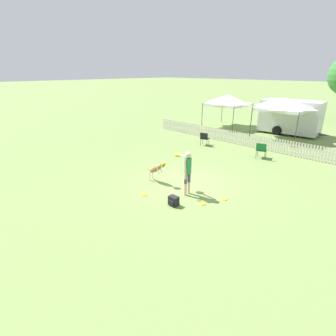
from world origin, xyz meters
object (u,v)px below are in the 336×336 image
Objects in this scene: handler_person at (187,167)px; canopy_tent_main at (228,100)px; equipment_trailer at (291,116)px; backpack_on_grass at (173,201)px; leaping_dog at (156,169)px; frisbee_midfield at (224,199)px; frisbee_near_handler at (203,203)px; frisbee_near_dog at (144,195)px; canopy_tent_secondary at (285,104)px; folding_chair_blue_left at (204,138)px; folding_chair_center at (261,149)px.

handler_person is 13.44m from canopy_tent_main.
backpack_on_grass is at bearing -89.27° from equipment_trailer.
frisbee_midfield is (2.94, 0.65, -0.60)m from leaping_dog.
frisbee_near_handler and frisbee_near_dog have the same top height.
canopy_tent_main is at bearing 110.11° from frisbee_near_dog.
canopy_tent_main is (-6.21, 13.03, 2.02)m from backpack_on_grass.
canopy_tent_secondary reaches higher than frisbee_near_dog.
handler_person is at bearing -154.85° from frisbee_midfield.
folding_chair_blue_left is 7.54m from equipment_trailer.
frisbee_near_dog is 7.44m from folding_chair_center.
handler_person is 6.69× the size of frisbee_near_dog.
frisbee_midfield is 7.43m from folding_chair_blue_left.
folding_chair_center is at bearing 98.42° from frisbee_near_handler.
backpack_on_grass is (-1.03, -1.64, 0.16)m from frisbee_midfield.
canopy_tent_main is at bearing -60.27° from folding_chair_center.
frisbee_near_dog is at bearing -69.89° from canopy_tent_main.
leaping_dog is 0.39× the size of canopy_tent_main.
backpack_on_grass is at bearing 8.67° from frisbee_near_dog.
leaping_dog is at bearing 152.92° from backpack_on_grass.
equipment_trailer is at bearing 177.55° from leaping_dog.
frisbee_near_handler is at bearing 108.32° from folding_chair_blue_left.
frisbee_near_dog is 0.08× the size of canopy_tent_secondary.
frisbee_midfield is 11.14m from canopy_tent_secondary.
canopy_tent_secondary is at bearing 89.96° from frisbee_near_dog.
frisbee_midfield is at bearing -77.36° from canopy_tent_secondary.
folding_chair_blue_left is 0.17× the size of equipment_trailer.
frisbee_near_dog and frisbee_midfield have the same top height.
frisbee_near_handler is at bearing -112.89° from frisbee_midfield.
backpack_on_grass is 0.11× the size of canopy_tent_secondary.
leaping_dog reaches higher than frisbee_near_dog.
leaping_dog is at bearing -167.46° from frisbee_midfield.
frisbee_near_handler and frisbee_midfield have the same top height.
folding_chair_center is 5.56m from canopy_tent_secondary.
folding_chair_center is at bearing -77.94° from canopy_tent_secondary.
leaping_dog is at bearing 114.89° from frisbee_near_dog.
folding_chair_center is at bearing -1.01° from handler_person.
equipment_trailer is at bearing 101.49° from frisbee_midfield.
frisbee_midfield is at bearing -65.55° from handler_person.
equipment_trailer reaches higher than handler_person.
handler_person is 1.46m from frisbee_near_handler.
equipment_trailer is (-2.54, 12.51, 1.27)m from frisbee_midfield.
frisbee_near_handler is 1.00× the size of frisbee_near_dog.
frisbee_near_dog is 14.41m from equipment_trailer.
frisbee_near_handler is 0.30× the size of folding_chair_center.
frisbee_midfield is at bearing -83.90° from equipment_trailer.
canopy_tent_secondary is at bearing 176.45° from leaping_dog.
backpack_on_grass is at bearing 76.55° from folding_chair_center.
backpack_on_grass is at bearing -64.51° from canopy_tent_main.
folding_chair_center is (-0.26, 7.13, 0.35)m from backpack_on_grass.
frisbee_near_dog is at bearing 24.19° from leaping_dog.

